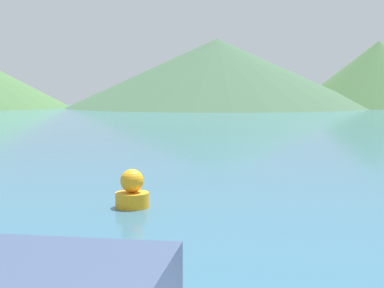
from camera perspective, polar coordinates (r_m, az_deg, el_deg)
buoy_marker at (r=11.29m, az=-6.40°, el=-5.08°), size 0.71×0.71×0.81m
hill_central at (r=89.04m, az=2.69°, el=7.56°), size 49.48×49.48×11.29m
hill_east at (r=94.02m, az=19.24°, el=7.04°), size 27.76×27.76×10.92m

